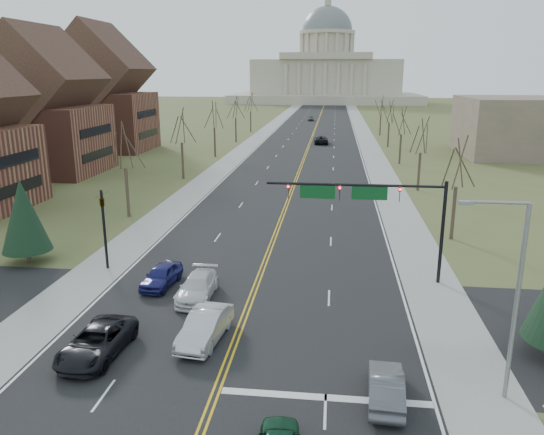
% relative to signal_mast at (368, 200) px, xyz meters
% --- Properties ---
extents(ground, '(600.00, 600.00, 0.00)m').
position_rel_signal_mast_xyz_m(ground, '(-7.45, -13.50, -5.76)').
color(ground, brown).
rests_on(ground, ground).
extents(road, '(20.00, 380.00, 0.01)m').
position_rel_signal_mast_xyz_m(road, '(-7.45, 96.50, -5.76)').
color(road, black).
rests_on(road, ground).
extents(cross_road, '(120.00, 14.00, 0.01)m').
position_rel_signal_mast_xyz_m(cross_road, '(-7.45, -7.50, -5.76)').
color(cross_road, black).
rests_on(cross_road, ground).
extents(sidewalk_left, '(4.00, 380.00, 0.03)m').
position_rel_signal_mast_xyz_m(sidewalk_left, '(-19.45, 96.50, -5.75)').
color(sidewalk_left, gray).
rests_on(sidewalk_left, ground).
extents(sidewalk_right, '(4.00, 380.00, 0.03)m').
position_rel_signal_mast_xyz_m(sidewalk_right, '(4.55, 96.50, -5.75)').
color(sidewalk_right, gray).
rests_on(sidewalk_right, ground).
extents(center_line, '(0.42, 380.00, 0.01)m').
position_rel_signal_mast_xyz_m(center_line, '(-7.45, 96.50, -5.75)').
color(center_line, gold).
rests_on(center_line, road).
extents(edge_line_left, '(0.15, 380.00, 0.01)m').
position_rel_signal_mast_xyz_m(edge_line_left, '(-17.25, 96.50, -5.75)').
color(edge_line_left, silver).
rests_on(edge_line_left, road).
extents(edge_line_right, '(0.15, 380.00, 0.01)m').
position_rel_signal_mast_xyz_m(edge_line_right, '(2.35, 96.50, -5.75)').
color(edge_line_right, silver).
rests_on(edge_line_right, road).
extents(stop_bar, '(9.50, 0.50, 0.01)m').
position_rel_signal_mast_xyz_m(stop_bar, '(-2.45, -14.50, -5.75)').
color(stop_bar, silver).
rests_on(stop_bar, road).
extents(capitol, '(90.00, 60.00, 50.00)m').
position_rel_signal_mast_xyz_m(capitol, '(-7.45, 236.41, 8.44)').
color(capitol, '#B5AD97').
rests_on(capitol, ground).
extents(signal_mast, '(12.12, 0.44, 7.20)m').
position_rel_signal_mast_xyz_m(signal_mast, '(0.00, 0.00, 0.00)').
color(signal_mast, black).
rests_on(signal_mast, ground).
extents(signal_left, '(0.32, 0.36, 6.00)m').
position_rel_signal_mast_xyz_m(signal_left, '(-18.95, 0.00, -2.05)').
color(signal_left, black).
rests_on(signal_left, ground).
extents(street_light, '(2.90, 0.25, 9.07)m').
position_rel_signal_mast_xyz_m(street_light, '(5.29, -13.50, -0.54)').
color(street_light, gray).
rests_on(street_light, ground).
extents(tree_r_0, '(3.74, 3.74, 8.50)m').
position_rel_signal_mast_xyz_m(tree_r_0, '(8.05, 10.50, 0.79)').
color(tree_r_0, '#3A3122').
rests_on(tree_r_0, ground).
extents(tree_l_0, '(3.96, 3.96, 9.00)m').
position_rel_signal_mast_xyz_m(tree_l_0, '(-22.95, 14.50, 1.18)').
color(tree_l_0, '#3A3122').
rests_on(tree_l_0, ground).
extents(tree_r_1, '(3.74, 3.74, 8.50)m').
position_rel_signal_mast_xyz_m(tree_r_1, '(8.05, 30.50, 0.79)').
color(tree_r_1, '#3A3122').
rests_on(tree_r_1, ground).
extents(tree_l_1, '(3.96, 3.96, 9.00)m').
position_rel_signal_mast_xyz_m(tree_l_1, '(-22.95, 34.50, 1.18)').
color(tree_l_1, '#3A3122').
rests_on(tree_l_1, ground).
extents(tree_r_2, '(3.74, 3.74, 8.50)m').
position_rel_signal_mast_xyz_m(tree_r_2, '(8.05, 50.50, 0.79)').
color(tree_r_2, '#3A3122').
rests_on(tree_r_2, ground).
extents(tree_l_2, '(3.96, 3.96, 9.00)m').
position_rel_signal_mast_xyz_m(tree_l_2, '(-22.95, 54.50, 1.18)').
color(tree_l_2, '#3A3122').
rests_on(tree_l_2, ground).
extents(tree_r_3, '(3.74, 3.74, 8.50)m').
position_rel_signal_mast_xyz_m(tree_r_3, '(8.05, 70.50, 0.79)').
color(tree_r_3, '#3A3122').
rests_on(tree_r_3, ground).
extents(tree_l_3, '(3.96, 3.96, 9.00)m').
position_rel_signal_mast_xyz_m(tree_l_3, '(-22.95, 74.50, 1.18)').
color(tree_l_3, '#3A3122').
rests_on(tree_l_3, ground).
extents(tree_r_4, '(3.74, 3.74, 8.50)m').
position_rel_signal_mast_xyz_m(tree_r_4, '(8.05, 90.50, 0.79)').
color(tree_r_4, '#3A3122').
rests_on(tree_r_4, ground).
extents(tree_l_4, '(3.96, 3.96, 9.00)m').
position_rel_signal_mast_xyz_m(tree_l_4, '(-22.95, 94.50, 1.18)').
color(tree_l_4, '#3A3122').
rests_on(tree_l_4, ground).
extents(conifer_l, '(3.64, 3.64, 6.50)m').
position_rel_signal_mast_xyz_m(conifer_l, '(-25.45, 0.50, -2.02)').
color(conifer_l, '#3A3122').
rests_on(conifer_l, ground).
extents(bldg_left_mid, '(15.10, 14.28, 20.75)m').
position_rel_signal_mast_xyz_m(bldg_left_mid, '(-43.44, 36.50, 2.78)').
color(bldg_left_mid, brown).
rests_on(bldg_left_mid, ground).
extents(bldg_left_far, '(17.10, 14.28, 23.25)m').
position_rel_signal_mast_xyz_m(bldg_left_far, '(-45.44, 60.50, 3.78)').
color(bldg_left_far, brown).
rests_on(bldg_left_far, ground).
extents(bldg_right_mass, '(25.00, 20.00, 10.00)m').
position_rel_signal_mast_xyz_m(bldg_right_mass, '(32.55, 62.50, -0.76)').
color(bldg_right_mass, brown).
rests_on(bldg_right_mass, ground).
extents(car_nb_outer_lead, '(1.75, 4.40, 1.42)m').
position_rel_signal_mast_xyz_m(car_nb_outer_lead, '(0.19, -14.43, -5.04)').
color(car_nb_outer_lead, '#51535A').
rests_on(car_nb_outer_lead, road).
extents(car_sb_inner_lead, '(2.31, 5.14, 1.64)m').
position_rel_signal_mast_xyz_m(car_sb_inner_lead, '(-9.07, -9.97, -4.93)').
color(car_sb_inner_lead, '#B4B7BD').
rests_on(car_sb_inner_lead, road).
extents(car_sb_outer_lead, '(2.80, 5.59, 1.52)m').
position_rel_signal_mast_xyz_m(car_sb_outer_lead, '(-14.22, -12.15, -4.99)').
color(car_sb_outer_lead, black).
rests_on(car_sb_outer_lead, road).
extents(car_sb_inner_second, '(2.17, 5.11, 1.47)m').
position_rel_signal_mast_xyz_m(car_sb_inner_second, '(-10.90, -4.47, -5.01)').
color(car_sb_inner_second, silver).
rests_on(car_sb_inner_second, road).
extents(car_sb_outer_second, '(2.20, 4.50, 1.48)m').
position_rel_signal_mast_xyz_m(car_sb_outer_second, '(-13.85, -2.79, -5.01)').
color(car_sb_outer_second, navy).
rests_on(car_sb_outer_second, road).
extents(car_far_nb, '(3.06, 6.04, 1.64)m').
position_rel_signal_mast_xyz_m(car_far_nb, '(-5.12, 73.98, -4.93)').
color(car_far_nb, black).
rests_on(car_far_nb, road).
extents(car_far_sb, '(1.78, 4.17, 1.41)m').
position_rel_signal_mast_xyz_m(car_far_sb, '(-9.64, 127.48, -5.05)').
color(car_far_sb, '#4D4F55').
rests_on(car_far_sb, road).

